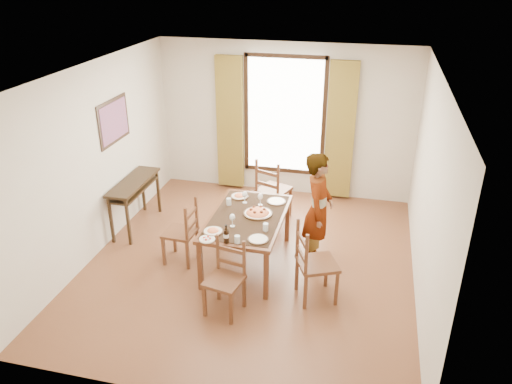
% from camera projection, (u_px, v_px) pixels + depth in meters
% --- Properties ---
extents(ground, '(5.00, 5.00, 0.00)m').
position_uv_depth(ground, '(251.00, 262.00, 7.13)').
color(ground, '#4B2417').
rests_on(ground, ground).
extents(room_shell, '(4.60, 5.10, 2.74)m').
position_uv_depth(room_shell, '(252.00, 159.00, 6.58)').
color(room_shell, beige).
rests_on(room_shell, ground).
extents(console_table, '(0.38, 1.20, 0.80)m').
position_uv_depth(console_table, '(134.00, 188.00, 7.80)').
color(console_table, black).
rests_on(console_table, ground).
extents(dining_table, '(0.99, 1.60, 0.76)m').
position_uv_depth(dining_table, '(247.00, 220.00, 6.82)').
color(dining_table, '#5B301E').
rests_on(dining_table, ground).
extents(chair_west, '(0.44, 0.44, 0.95)m').
position_uv_depth(chair_west, '(182.00, 233.00, 6.99)').
color(chair_west, brown).
rests_on(chair_west, ground).
extents(chair_north, '(0.60, 0.60, 1.06)m').
position_uv_depth(chair_north, '(273.00, 191.00, 8.13)').
color(chair_north, brown).
rests_on(chair_north, ground).
extents(chair_south, '(0.49, 0.49, 0.94)m').
position_uv_depth(chair_south, '(225.00, 280.00, 6.00)').
color(chair_south, brown).
rests_on(chair_south, ground).
extents(chair_east, '(0.62, 0.62, 1.06)m').
position_uv_depth(chair_east, '(314.00, 265.00, 6.20)').
color(chair_east, brown).
rests_on(chair_east, ground).
extents(man, '(0.63, 0.44, 1.66)m').
position_uv_depth(man, '(318.00, 210.00, 6.79)').
color(man, gray).
rests_on(man, ground).
extents(plate_sw, '(0.27, 0.27, 0.05)m').
position_uv_depth(plate_sw, '(213.00, 230.00, 6.39)').
color(plate_sw, silver).
rests_on(plate_sw, dining_table).
extents(plate_se, '(0.27, 0.27, 0.05)m').
position_uv_depth(plate_se, '(258.00, 238.00, 6.21)').
color(plate_se, silver).
rests_on(plate_se, dining_table).
extents(plate_nw, '(0.27, 0.27, 0.05)m').
position_uv_depth(plate_nw, '(239.00, 195.00, 7.32)').
color(plate_nw, silver).
rests_on(plate_nw, dining_table).
extents(plate_ne, '(0.27, 0.27, 0.05)m').
position_uv_depth(plate_ne, '(276.00, 200.00, 7.17)').
color(plate_ne, silver).
rests_on(plate_ne, dining_table).
extents(pasta_platter, '(0.40, 0.40, 0.10)m').
position_uv_depth(pasta_platter, '(258.00, 211.00, 6.82)').
color(pasta_platter, '#DD421C').
rests_on(pasta_platter, dining_table).
extents(caprese_plate, '(0.20, 0.20, 0.04)m').
position_uv_depth(caprese_plate, '(207.00, 238.00, 6.22)').
color(caprese_plate, silver).
rests_on(caprese_plate, dining_table).
extents(wine_glass_a, '(0.08, 0.08, 0.18)m').
position_uv_depth(wine_glass_a, '(232.00, 220.00, 6.50)').
color(wine_glass_a, white).
rests_on(wine_glass_a, dining_table).
extents(wine_glass_b, '(0.08, 0.08, 0.18)m').
position_uv_depth(wine_glass_b, '(260.00, 199.00, 7.05)').
color(wine_glass_b, white).
rests_on(wine_glass_b, dining_table).
extents(wine_glass_c, '(0.08, 0.08, 0.18)m').
position_uv_depth(wine_glass_c, '(245.00, 197.00, 7.12)').
color(wine_glass_c, white).
rests_on(wine_glass_c, dining_table).
extents(tumbler_a, '(0.07, 0.07, 0.10)m').
position_uv_depth(tumbler_a, '(266.00, 227.00, 6.42)').
color(tumbler_a, silver).
rests_on(tumbler_a, dining_table).
extents(tumbler_b, '(0.07, 0.07, 0.10)m').
position_uv_depth(tumbler_b, '(229.00, 202.00, 7.08)').
color(tumbler_b, silver).
rests_on(tumbler_b, dining_table).
extents(tumbler_c, '(0.07, 0.07, 0.10)m').
position_uv_depth(tumbler_c, '(237.00, 239.00, 6.14)').
color(tumbler_c, silver).
rests_on(tumbler_c, dining_table).
extents(wine_bottle, '(0.07, 0.07, 0.25)m').
position_uv_depth(wine_bottle, '(226.00, 234.00, 6.11)').
color(wine_bottle, black).
rests_on(wine_bottle, dining_table).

